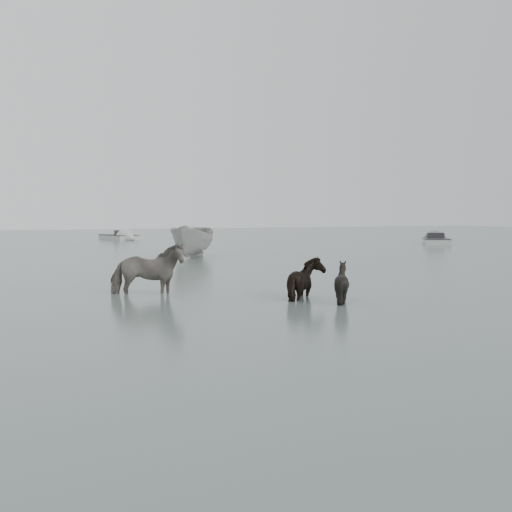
% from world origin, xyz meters
% --- Properties ---
extents(ground, '(140.00, 140.00, 0.00)m').
position_xyz_m(ground, '(0.00, 0.00, 0.00)').
color(ground, '#4D5C57').
rests_on(ground, ground).
extents(pony_pinto, '(2.09, 1.45, 1.61)m').
position_xyz_m(pony_pinto, '(-1.58, 1.45, 0.80)').
color(pony_pinto, black).
rests_on(pony_pinto, ground).
extents(pony_dark, '(1.52, 1.65, 1.36)m').
position_xyz_m(pony_dark, '(1.80, -0.86, 0.68)').
color(pony_dark, black).
rests_on(pony_dark, ground).
extents(pony_black, '(1.24, 1.16, 1.15)m').
position_xyz_m(pony_black, '(2.20, -1.77, 0.58)').
color(pony_black, black).
rests_on(pony_black, ground).
extents(boat_small, '(3.68, 4.46, 1.65)m').
position_xyz_m(boat_small, '(3.94, 14.21, 0.82)').
color(boat_small, '#A4A49F').
rests_on(boat_small, ground).
extents(skiff_port, '(3.80, 4.51, 0.75)m').
position_xyz_m(skiff_port, '(22.92, 19.76, 0.38)').
color(skiff_port, '#B0B3B0').
rests_on(skiff_port, ground).
extents(skiff_mid, '(2.73, 5.99, 0.75)m').
position_xyz_m(skiff_mid, '(5.06, 36.09, 0.38)').
color(skiff_mid, '#AFB2B0').
rests_on(skiff_mid, ground).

